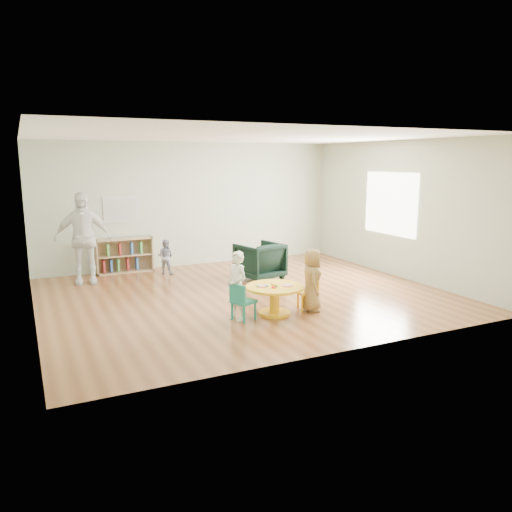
# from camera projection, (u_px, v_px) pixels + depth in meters

# --- Properties ---
(room) EXTENTS (7.10, 7.00, 2.80)m
(room) POSITION_uv_depth(u_px,v_px,m) (246.00, 190.00, 8.67)
(room) COLOR brown
(room) RESTS_ON ground
(activity_table) EXTENTS (0.92, 0.92, 0.50)m
(activity_table) POSITION_uv_depth(u_px,v_px,m) (275.00, 295.00, 7.86)
(activity_table) COLOR yellow
(activity_table) RESTS_ON ground
(kid_chair_left) EXTENTS (0.41, 0.41, 0.58)m
(kid_chair_left) POSITION_uv_depth(u_px,v_px,m) (242.00, 301.00, 7.55)
(kid_chair_left) COLOR #167E6C
(kid_chair_left) RESTS_ON ground
(kid_chair_right) EXTENTS (0.37, 0.37, 0.57)m
(kid_chair_right) POSITION_uv_depth(u_px,v_px,m) (310.00, 291.00, 8.13)
(kid_chair_right) COLOR yellow
(kid_chair_right) RESTS_ON ground
(bookshelf) EXTENTS (1.20, 0.30, 0.75)m
(bookshelf) POSITION_uv_depth(u_px,v_px,m) (124.00, 256.00, 10.81)
(bookshelf) COLOR #A4845B
(bookshelf) RESTS_ON ground
(alphabet_poster) EXTENTS (0.74, 0.01, 0.54)m
(alphabet_poster) POSITION_uv_depth(u_px,v_px,m) (121.00, 210.00, 10.74)
(alphabet_poster) COLOR silver
(alphabet_poster) RESTS_ON ground
(armchair) EXTENTS (0.98, 0.99, 0.76)m
(armchair) POSITION_uv_depth(u_px,v_px,m) (260.00, 261.00, 10.17)
(armchair) COLOR black
(armchair) RESTS_ON ground
(child_left) EXTENTS (0.35, 0.44, 1.06)m
(child_left) POSITION_uv_depth(u_px,v_px,m) (237.00, 286.00, 7.55)
(child_left) COLOR white
(child_left) RESTS_ON ground
(child_right) EXTENTS (0.50, 0.59, 1.02)m
(child_right) POSITION_uv_depth(u_px,v_px,m) (312.00, 280.00, 8.00)
(child_right) COLOR gold
(child_right) RESTS_ON ground
(toddler) EXTENTS (0.46, 0.45, 0.75)m
(toddler) POSITION_uv_depth(u_px,v_px,m) (166.00, 257.00, 10.65)
(toddler) COLOR #1B2244
(toddler) RESTS_ON ground
(adult_caretaker) EXTENTS (1.11, 0.57, 1.81)m
(adult_caretaker) POSITION_uv_depth(u_px,v_px,m) (83.00, 238.00, 9.73)
(adult_caretaker) COLOR white
(adult_caretaker) RESTS_ON ground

